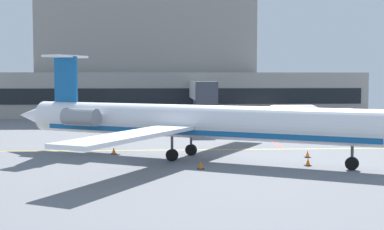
# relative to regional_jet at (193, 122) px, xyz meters

# --- Properties ---
(ground) EXTENTS (120.00, 120.00, 0.11)m
(ground) POSITION_rel_regional_jet_xyz_m (0.18, 1.59, -2.91)
(ground) COLOR slate
(terminal_building) EXTENTS (60.53, 11.37, 19.30)m
(terminal_building) POSITION_rel_regional_jet_xyz_m (-2.11, 47.76, 4.65)
(terminal_building) COLOR gray
(terminal_building) RESTS_ON ground
(jet_bridge_west) EXTENTS (2.40, 22.92, 5.79)m
(jet_bridge_west) POSITION_rel_regional_jet_xyz_m (2.77, 29.37, 1.57)
(jet_bridge_west) COLOR silver
(jet_bridge_west) RESTS_ON ground
(regional_jet) EXTENTS (31.83, 26.83, 8.15)m
(regional_jet) POSITION_rel_regional_jet_xyz_m (0.00, 0.00, 0.00)
(regional_jet) COLOR white
(regional_jet) RESTS_ON ground
(baggage_tug) EXTENTS (2.97, 4.27, 1.88)m
(baggage_tug) POSITION_rel_regional_jet_xyz_m (3.77, 25.89, -1.98)
(baggage_tug) COLOR #19389E
(baggage_tug) RESTS_ON ground
(pushback_tractor) EXTENTS (2.60, 3.46, 2.23)m
(pushback_tractor) POSITION_rel_regional_jet_xyz_m (21.77, 27.91, -1.85)
(pushback_tractor) COLOR #1E4CB2
(pushback_tractor) RESTS_ON ground
(fuel_tank) EXTENTS (7.36, 2.38, 2.64)m
(fuel_tank) POSITION_rel_regional_jet_xyz_m (14.89, 29.19, -1.38)
(fuel_tank) COLOR white
(fuel_tank) RESTS_ON ground
(safety_cone_alpha) EXTENTS (0.47, 0.47, 0.55)m
(safety_cone_alpha) POSITION_rel_regional_jet_xyz_m (0.23, -4.69, -2.61)
(safety_cone_alpha) COLOR orange
(safety_cone_alpha) RESTS_ON ground
(safety_cone_bravo) EXTENTS (0.47, 0.47, 0.55)m
(safety_cone_bravo) POSITION_rel_regional_jet_xyz_m (-6.32, 3.16, -2.61)
(safety_cone_bravo) COLOR orange
(safety_cone_bravo) RESTS_ON ground
(safety_cone_charlie) EXTENTS (0.47, 0.47, 0.55)m
(safety_cone_charlie) POSITION_rel_regional_jet_xyz_m (9.01, 0.22, -2.61)
(safety_cone_charlie) COLOR orange
(safety_cone_charlie) RESTS_ON ground
(safety_cone_delta) EXTENTS (0.47, 0.47, 0.55)m
(safety_cone_delta) POSITION_rel_regional_jet_xyz_m (7.95, -3.79, -2.61)
(safety_cone_delta) COLOR orange
(safety_cone_delta) RESTS_ON ground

